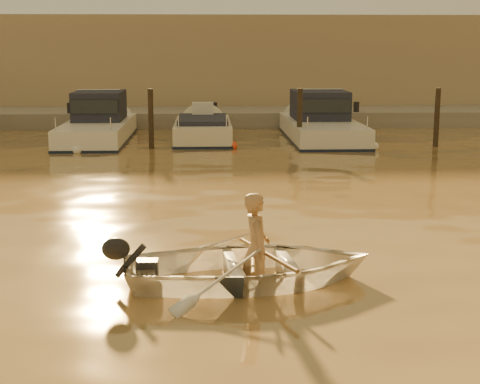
{
  "coord_description": "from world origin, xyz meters",
  "views": [
    {
      "loc": [
        1.63,
        -10.86,
        3.4
      ],
      "look_at": [
        2.25,
        2.4,
        0.75
      ],
      "focal_mm": 55.0,
      "sensor_mm": 36.0,
      "label": 1
    }
  ],
  "objects_px": {
    "dinghy": "(250,265)",
    "moored_boat_2": "(98,123)",
    "moored_boat_4": "(322,122)",
    "waterfront_building": "(173,66)",
    "person": "(256,248)",
    "moored_boat_3": "(203,134)"
  },
  "relations": [
    {
      "from": "moored_boat_2",
      "to": "dinghy",
      "type": "bearing_deg",
      "value": -74.67
    },
    {
      "from": "dinghy",
      "to": "waterfront_building",
      "type": "xyz_separation_m",
      "value": [
        -2.25,
        27.6,
        2.14
      ]
    },
    {
      "from": "moored_boat_4",
      "to": "waterfront_building",
      "type": "xyz_separation_m",
      "value": [
        -5.91,
        11.0,
        1.77
      ]
    },
    {
      "from": "moored_boat_4",
      "to": "moored_boat_2",
      "type": "bearing_deg",
      "value": 180.0
    },
    {
      "from": "dinghy",
      "to": "moored_boat_4",
      "type": "xyz_separation_m",
      "value": [
        3.66,
        16.6,
        0.37
      ]
    },
    {
      "from": "person",
      "to": "waterfront_building",
      "type": "xyz_separation_m",
      "value": [
        -2.35,
        27.59,
        1.88
      ]
    },
    {
      "from": "moored_boat_2",
      "to": "waterfront_building",
      "type": "distance_m",
      "value": 11.38
    },
    {
      "from": "moored_boat_2",
      "to": "moored_boat_4",
      "type": "xyz_separation_m",
      "value": [
        8.21,
        0.0,
        0.0
      ]
    },
    {
      "from": "person",
      "to": "moored_boat_3",
      "type": "distance_m",
      "value": 16.61
    },
    {
      "from": "moored_boat_2",
      "to": "moored_boat_3",
      "type": "distance_m",
      "value": 3.84
    },
    {
      "from": "dinghy",
      "to": "waterfront_building",
      "type": "relative_size",
      "value": 0.08
    },
    {
      "from": "waterfront_building",
      "to": "dinghy",
      "type": "bearing_deg",
      "value": -85.34
    },
    {
      "from": "person",
      "to": "waterfront_building",
      "type": "bearing_deg",
      "value": -1.64
    },
    {
      "from": "dinghy",
      "to": "moored_boat_4",
      "type": "height_order",
      "value": "moored_boat_4"
    },
    {
      "from": "waterfront_building",
      "to": "person",
      "type": "bearing_deg",
      "value": -85.13
    },
    {
      "from": "moored_boat_2",
      "to": "moored_boat_4",
      "type": "distance_m",
      "value": 8.21
    },
    {
      "from": "moored_boat_3",
      "to": "waterfront_building",
      "type": "relative_size",
      "value": 0.13
    },
    {
      "from": "dinghy",
      "to": "moored_boat_2",
      "type": "bearing_deg",
      "value": 8.83
    },
    {
      "from": "moored_boat_3",
      "to": "moored_boat_4",
      "type": "relative_size",
      "value": 0.77
    },
    {
      "from": "dinghy",
      "to": "person",
      "type": "height_order",
      "value": "person"
    },
    {
      "from": "person",
      "to": "moored_boat_2",
      "type": "relative_size",
      "value": 0.22
    },
    {
      "from": "moored_boat_4",
      "to": "person",
      "type": "bearing_deg",
      "value": -102.12
    }
  ]
}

